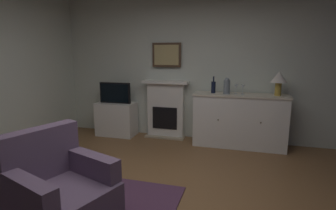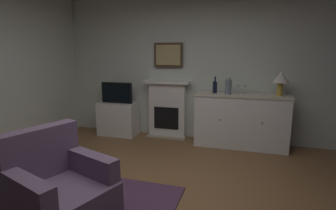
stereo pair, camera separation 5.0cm
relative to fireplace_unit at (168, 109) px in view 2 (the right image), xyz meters
name	(u,v)px [view 2 (the right image)]	position (x,y,z in m)	size (l,w,h in m)	color
wall_rear	(197,68)	(0.54, 0.13, 0.79)	(5.32, 0.06, 2.68)	silver
fireplace_unit	(168,109)	(0.00, 0.00, 0.00)	(0.87, 0.30, 1.10)	white
framed_picture	(168,55)	(0.00, 0.05, 1.03)	(0.55, 0.04, 0.45)	#473323
sideboard_cabinet	(241,121)	(1.37, -0.18, -0.09)	(1.58, 0.49, 0.92)	white
table_lamp	(281,79)	(1.96, -0.18, 0.65)	(0.26, 0.26, 0.40)	#B79338
wine_bottle	(215,87)	(0.91, -0.16, 0.48)	(0.08, 0.08, 0.29)	black
wine_glass_left	(238,87)	(1.30, -0.18, 0.50)	(0.07, 0.07, 0.16)	silver
wine_glass_center	(244,87)	(1.41, -0.18, 0.50)	(0.07, 0.07, 0.16)	silver
vase_decorative	(228,86)	(1.14, -0.23, 0.51)	(0.11, 0.11, 0.28)	slate
tv_cabinet	(118,119)	(-0.97, -0.16, -0.22)	(0.75, 0.42, 0.65)	white
tv_set	(117,93)	(-0.97, -0.19, 0.30)	(0.62, 0.07, 0.40)	black
armchair	(58,188)	(-0.19, -2.91, -0.17)	(1.01, 0.98, 0.92)	#604C66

